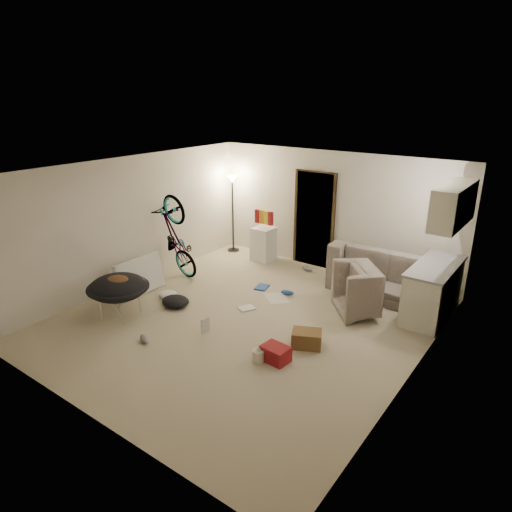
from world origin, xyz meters
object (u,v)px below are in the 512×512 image
Objects in this scene: saucer_chair at (119,293)px; mini_fridge at (263,244)px; sofa at (392,278)px; juicer at (258,355)px; drink_case_a at (307,339)px; tv_box at (140,276)px; armchair at (374,295)px; floor_lamp at (232,197)px; drink_case_b at (275,354)px; bicycle at (177,255)px; kitchen_counter at (432,292)px.

mini_fridge is at bearing 84.21° from saucer_chair.
juicer is at bearing 76.30° from sofa.
juicer is at bearing -140.32° from drink_case_a.
juicer is (3.19, -0.59, -0.24)m from tv_box.
tv_box is (-0.48, 0.85, -0.10)m from saucer_chair.
saucer_chair is at bearing 86.59° from armchair.
mini_fridge is 0.73× the size of saucer_chair.
floor_lamp is 2.39× the size of mini_fridge.
tv_box reaches higher than drink_case_b.
saucer_chair is at bearing -158.47° from bicycle.
mini_fridge is (-3.87, 0.55, -0.06)m from kitchen_counter.
floor_lamp is 1.21× the size of kitchen_counter.
saucer_chair is at bearing -95.16° from mini_fridge.
kitchen_counter is 0.96m from armchair.
sofa is at bearing -1.27° from mini_fridge.
drink_case_a is at bearing -44.28° from mini_fridge.
mini_fridge is 4.16m from juicer.
juicer is (-0.69, -3.33, -0.23)m from sofa.
sofa reaches higher than juicer.
drink_case_b is at bearing 8.12° from saucer_chair.
sofa is 9.14× the size of juicer.
bicycle is (-3.88, -1.76, 0.14)m from sofa.
drink_case_b is at bearing -116.42° from kitchen_counter.
kitchen_counter is at bearing -67.78° from bicycle.
drink_case_b is at bearing -51.79° from mini_fridge.
floor_lamp is 3.10m from tv_box.
drink_case_a reaches higher than drink_case_b.
drink_case_b is (3.48, -3.37, -1.19)m from floor_lamp.
saucer_chair reaches higher than tv_box.
sofa is at bearing 56.51° from drink_case_a.
floor_lamp is at bearing 141.41° from drink_case_b.
sofa is 2.39× the size of armchair.
saucer_chair is (-0.37, -3.69, 0.06)m from mini_fridge.
sofa reaches higher than drink_case_b.
saucer_chair is (-3.40, -2.68, 0.12)m from armchair.
floor_lamp is 4.10m from sofa.
drink_case_b is (-0.50, -3.17, -0.22)m from sofa.
floor_lamp is at bearing 172.34° from kitchen_counter.
bicycle is 4.63× the size of drink_case_b.
saucer_chair is 4.12× the size of juicer.
mini_fridge is (0.96, -0.10, -0.93)m from floor_lamp.
drink_case_a is at bearing -119.36° from kitchen_counter.
armchair is 0.53× the size of bicycle.
mini_fridge is at bearing 30.04° from armchair.
floor_lamp is at bearing 32.88° from armchair.
armchair is at bearing -151.79° from kitchen_counter.
saucer_chair is 0.98m from tv_box.
bicycle is 2.38× the size of mini_fridge.
kitchen_counter reaches higher than tv_box.
mini_fridge reaches higher than saucer_chair.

